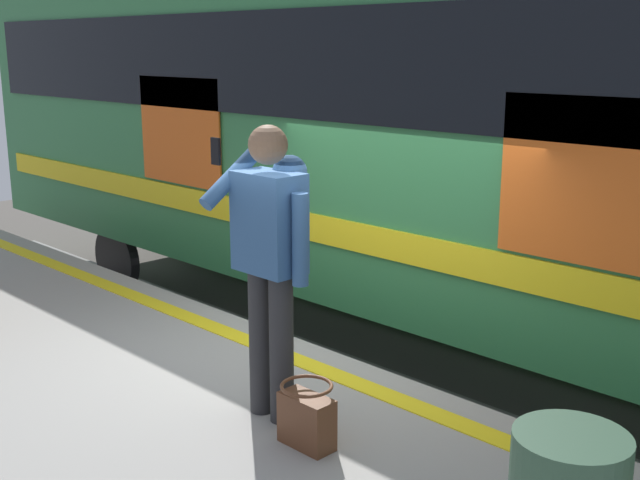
{
  "coord_description": "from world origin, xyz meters",
  "views": [
    {
      "loc": [
        -3.84,
        3.86,
        3.14
      ],
      "look_at": [
        -0.29,
        0.3,
        1.92
      ],
      "focal_mm": 44.8,
      "sensor_mm": 36.0,
      "label": 1
    }
  ],
  "objects": [
    {
      "name": "passenger",
      "position": [
        -0.57,
        0.98,
        2.03
      ],
      "size": [
        0.57,
        0.55,
        1.71
      ],
      "color": "#262628",
      "rests_on": "platform"
    },
    {
      "name": "track_rail_far",
      "position": [
        0.0,
        -3.0,
        0.08
      ],
      "size": [
        16.02,
        0.08,
        0.16
      ],
      "primitive_type": "cube",
      "color": "slate",
      "rests_on": "ground"
    },
    {
      "name": "train_carriage",
      "position": [
        0.61,
        -2.28,
        2.57
      ],
      "size": [
        12.56,
        2.95,
        4.06
      ],
      "color": "#2D723F",
      "rests_on": "ground"
    },
    {
      "name": "safety_line",
      "position": [
        0.0,
        0.3,
        1.02
      ],
      "size": [
        12.07,
        0.16,
        0.01
      ],
      "primitive_type": "cube",
      "color": "yellow",
      "rests_on": "platform"
    },
    {
      "name": "track_rail_near",
      "position": [
        0.0,
        -1.57,
        0.08
      ],
      "size": [
        16.02,
        0.08,
        0.16
      ],
      "primitive_type": "cube",
      "color": "slate",
      "rests_on": "ground"
    },
    {
      "name": "handbag",
      "position": [
        -0.98,
        1.1,
        1.18
      ],
      "size": [
        0.32,
        0.29,
        0.36
      ],
      "color": "#59331E",
      "rests_on": "platform"
    },
    {
      "name": "ground_plane",
      "position": [
        0.0,
        0.0,
        0.0
      ],
      "size": [
        24.86,
        24.86,
        0.0
      ],
      "primitive_type": "plane",
      "color": "#4C4742"
    }
  ]
}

